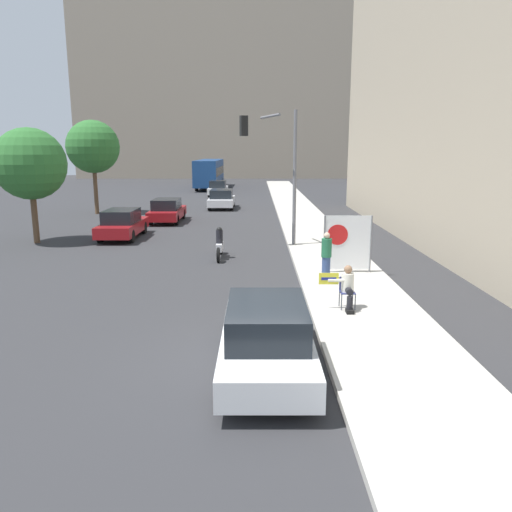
{
  "coord_description": "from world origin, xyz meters",
  "views": [
    {
      "loc": [
        0.09,
        -9.84,
        4.43
      ],
      "look_at": [
        0.1,
        4.87,
        1.29
      ],
      "focal_mm": 35.0,
      "sensor_mm": 36.0,
      "label": 1
    }
  ],
  "objects_px": {
    "city_bus_on_road": "(209,172)",
    "car_on_road_distant": "(221,199)",
    "protest_banner": "(347,243)",
    "parked_car_curbside": "(267,337)",
    "jogger_on_sidewalk": "(326,256)",
    "car_on_road_far_lane": "(218,188)",
    "car_on_road_nearest": "(122,224)",
    "street_tree_midblock": "(93,147)",
    "motorcycle_on_road": "(219,245)",
    "car_on_road_midblock": "(167,210)",
    "street_tree_near_curb": "(30,164)",
    "traffic_light_pole": "(277,156)",
    "seated_protester": "(347,286)"
  },
  "relations": [
    {
      "from": "car_on_road_nearest",
      "to": "motorcycle_on_road",
      "type": "xyz_separation_m",
      "value": [
        5.29,
        -4.8,
        -0.18
      ]
    },
    {
      "from": "street_tree_midblock",
      "to": "car_on_road_midblock",
      "type": "bearing_deg",
      "value": -35.51
    },
    {
      "from": "car_on_road_midblock",
      "to": "jogger_on_sidewalk",
      "type": "bearing_deg",
      "value": -61.87
    },
    {
      "from": "car_on_road_far_lane",
      "to": "city_bus_on_road",
      "type": "xyz_separation_m",
      "value": [
        -1.73,
        10.03,
        1.14
      ]
    },
    {
      "from": "motorcycle_on_road",
      "to": "street_tree_near_curb",
      "type": "bearing_deg",
      "value": 159.06
    },
    {
      "from": "protest_banner",
      "to": "traffic_light_pole",
      "type": "relative_size",
      "value": 0.34
    },
    {
      "from": "street_tree_near_curb",
      "to": "car_on_road_midblock",
      "type": "bearing_deg",
      "value": 54.41
    },
    {
      "from": "car_on_road_far_lane",
      "to": "traffic_light_pole",
      "type": "bearing_deg",
      "value": -80.11
    },
    {
      "from": "traffic_light_pole",
      "to": "car_on_road_midblock",
      "type": "distance_m",
      "value": 11.28
    },
    {
      "from": "city_bus_on_road",
      "to": "car_on_road_distant",
      "type": "bearing_deg",
      "value": -82.29
    },
    {
      "from": "parked_car_curbside",
      "to": "car_on_road_nearest",
      "type": "xyz_separation_m",
      "value": [
        -7.02,
        15.69,
        -0.0
      ]
    },
    {
      "from": "protest_banner",
      "to": "city_bus_on_road",
      "type": "xyz_separation_m",
      "value": [
        -8.64,
        41.68,
        0.66
      ]
    },
    {
      "from": "traffic_light_pole",
      "to": "car_on_road_nearest",
      "type": "relative_size",
      "value": 1.35
    },
    {
      "from": "protest_banner",
      "to": "street_tree_near_curb",
      "type": "distance_m",
      "value": 15.55
    },
    {
      "from": "protest_banner",
      "to": "car_on_road_distant",
      "type": "bearing_deg",
      "value": 105.52
    },
    {
      "from": "car_on_road_distant",
      "to": "motorcycle_on_road",
      "type": "relative_size",
      "value": 1.94
    },
    {
      "from": "car_on_road_midblock",
      "to": "street_tree_near_curb",
      "type": "xyz_separation_m",
      "value": [
        -5.1,
        -7.13,
        3.04
      ]
    },
    {
      "from": "parked_car_curbside",
      "to": "motorcycle_on_road",
      "type": "distance_m",
      "value": 11.03
    },
    {
      "from": "city_bus_on_road",
      "to": "motorcycle_on_road",
      "type": "relative_size",
      "value": 5.56
    },
    {
      "from": "car_on_road_nearest",
      "to": "car_on_road_distant",
      "type": "relative_size",
      "value": 1.01
    },
    {
      "from": "traffic_light_pole",
      "to": "car_on_road_distant",
      "type": "bearing_deg",
      "value": 102.58
    },
    {
      "from": "seated_protester",
      "to": "parked_car_curbside",
      "type": "relative_size",
      "value": 0.27
    },
    {
      "from": "protest_banner",
      "to": "motorcycle_on_road",
      "type": "xyz_separation_m",
      "value": [
        -4.72,
        3.1,
        -0.67
      ]
    },
    {
      "from": "car_on_road_distant",
      "to": "traffic_light_pole",
      "type": "bearing_deg",
      "value": -77.42
    },
    {
      "from": "traffic_light_pole",
      "to": "motorcycle_on_road",
      "type": "bearing_deg",
      "value": -140.17
    },
    {
      "from": "protest_banner",
      "to": "parked_car_curbside",
      "type": "bearing_deg",
      "value": -111.01
    },
    {
      "from": "parked_car_curbside",
      "to": "street_tree_midblock",
      "type": "xyz_separation_m",
      "value": [
        -11.42,
        25.54,
        3.87
      ]
    },
    {
      "from": "traffic_light_pole",
      "to": "car_on_road_far_lane",
      "type": "height_order",
      "value": "traffic_light_pole"
    },
    {
      "from": "parked_car_curbside",
      "to": "traffic_light_pole",
      "type": "bearing_deg",
      "value": 86.89
    },
    {
      "from": "city_bus_on_road",
      "to": "street_tree_midblock",
      "type": "height_order",
      "value": "street_tree_midblock"
    },
    {
      "from": "parked_car_curbside",
      "to": "street_tree_midblock",
      "type": "distance_m",
      "value": 28.25
    },
    {
      "from": "jogger_on_sidewalk",
      "to": "street_tree_midblock",
      "type": "distance_m",
      "value": 23.44
    },
    {
      "from": "parked_car_curbside",
      "to": "car_on_road_nearest",
      "type": "bearing_deg",
      "value": 114.11
    },
    {
      "from": "motorcycle_on_road",
      "to": "protest_banner",
      "type": "bearing_deg",
      "value": -33.28
    },
    {
      "from": "car_on_road_nearest",
      "to": "city_bus_on_road",
      "type": "xyz_separation_m",
      "value": [
        1.37,
        33.78,
        1.15
      ]
    },
    {
      "from": "car_on_road_nearest",
      "to": "motorcycle_on_road",
      "type": "relative_size",
      "value": 1.97
    },
    {
      "from": "street_tree_near_curb",
      "to": "jogger_on_sidewalk",
      "type": "bearing_deg",
      "value": -30.41
    },
    {
      "from": "jogger_on_sidewalk",
      "to": "city_bus_on_road",
      "type": "relative_size",
      "value": 0.13
    },
    {
      "from": "traffic_light_pole",
      "to": "car_on_road_far_lane",
      "type": "bearing_deg",
      "value": 99.89
    },
    {
      "from": "car_on_road_distant",
      "to": "city_bus_on_road",
      "type": "xyz_separation_m",
      "value": [
        -2.79,
        20.6,
        1.15
      ]
    },
    {
      "from": "traffic_light_pole",
      "to": "seated_protester",
      "type": "bearing_deg",
      "value": -80.45
    },
    {
      "from": "traffic_light_pole",
      "to": "street_tree_near_curb",
      "type": "xyz_separation_m",
      "value": [
        -11.56,
        1.47,
        -0.38
      ]
    },
    {
      "from": "car_on_road_midblock",
      "to": "car_on_road_distant",
      "type": "relative_size",
      "value": 1.01
    },
    {
      "from": "jogger_on_sidewalk",
      "to": "car_on_road_far_lane",
      "type": "distance_m",
      "value": 33.23
    },
    {
      "from": "seated_protester",
      "to": "car_on_road_distant",
      "type": "distance_m",
      "value": 25.76
    },
    {
      "from": "jogger_on_sidewalk",
      "to": "car_on_road_distant",
      "type": "distance_m",
      "value": 22.66
    },
    {
      "from": "city_bus_on_road",
      "to": "street_tree_near_curb",
      "type": "height_order",
      "value": "street_tree_near_curb"
    },
    {
      "from": "traffic_light_pole",
      "to": "car_on_road_nearest",
      "type": "bearing_deg",
      "value": 160.24
    },
    {
      "from": "traffic_light_pole",
      "to": "street_tree_near_curb",
      "type": "bearing_deg",
      "value": 172.77
    },
    {
      "from": "car_on_road_nearest",
      "to": "car_on_road_far_lane",
      "type": "relative_size",
      "value": 0.94
    }
  ]
}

